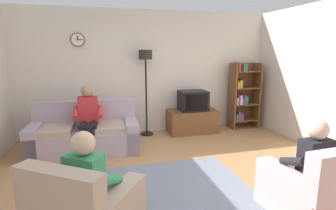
{
  "coord_description": "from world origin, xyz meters",
  "views": [
    {
      "loc": [
        -1.12,
        -3.22,
        1.83
      ],
      "look_at": [
        0.07,
        1.19,
        0.89
      ],
      "focal_mm": 28.22,
      "sensor_mm": 36.0,
      "label": 1
    }
  ],
  "objects_px": {
    "bookshelf": "(242,95)",
    "person_in_right_armchair": "(308,162)",
    "person_in_left_armchair": "(91,180)",
    "armchair_near_bookshelf": "(311,192)",
    "couch": "(85,135)",
    "tv": "(193,101)",
    "tv_stand": "(192,121)",
    "floor_lamp": "(146,69)",
    "person_on_couch": "(88,116)"
  },
  "relations": [
    {
      "from": "couch",
      "to": "person_in_left_armchair",
      "type": "distance_m",
      "value": 2.45
    },
    {
      "from": "armchair_near_bookshelf",
      "to": "person_in_left_armchair",
      "type": "height_order",
      "value": "person_in_left_armchair"
    },
    {
      "from": "tv_stand",
      "to": "bookshelf",
      "type": "relative_size",
      "value": 0.7
    },
    {
      "from": "bookshelf",
      "to": "person_in_right_armchair",
      "type": "relative_size",
      "value": 1.4
    },
    {
      "from": "couch",
      "to": "bookshelf",
      "type": "xyz_separation_m",
      "value": [
        3.59,
        0.65,
        0.49
      ]
    },
    {
      "from": "floor_lamp",
      "to": "person_in_left_armchair",
      "type": "height_order",
      "value": "floor_lamp"
    },
    {
      "from": "couch",
      "to": "armchair_near_bookshelf",
      "type": "relative_size",
      "value": 2.1
    },
    {
      "from": "couch",
      "to": "person_in_left_armchair",
      "type": "bearing_deg",
      "value": -86.25
    },
    {
      "from": "person_in_left_armchair",
      "to": "tv_stand",
      "type": "bearing_deg",
      "value": 54.53
    },
    {
      "from": "tv",
      "to": "person_on_couch",
      "type": "distance_m",
      "value": 2.33
    },
    {
      "from": "floor_lamp",
      "to": "armchair_near_bookshelf",
      "type": "xyz_separation_m",
      "value": [
        1.23,
        -3.39,
        -1.16
      ]
    },
    {
      "from": "person_on_couch",
      "to": "tv",
      "type": "bearing_deg",
      "value": 16.69
    },
    {
      "from": "floor_lamp",
      "to": "armchair_near_bookshelf",
      "type": "distance_m",
      "value": 3.79
    },
    {
      "from": "person_in_right_armchair",
      "to": "tv_stand",
      "type": "bearing_deg",
      "value": 93.37
    },
    {
      "from": "floor_lamp",
      "to": "person_in_left_armchair",
      "type": "distance_m",
      "value": 3.41
    },
    {
      "from": "person_in_right_armchair",
      "to": "floor_lamp",
      "type": "bearing_deg",
      "value": 110.32
    },
    {
      "from": "couch",
      "to": "floor_lamp",
      "type": "bearing_deg",
      "value": 28.22
    },
    {
      "from": "couch",
      "to": "person_on_couch",
      "type": "height_order",
      "value": "person_on_couch"
    },
    {
      "from": "bookshelf",
      "to": "tv_stand",
      "type": "bearing_deg",
      "value": -176.83
    },
    {
      "from": "person_in_left_armchair",
      "to": "person_on_couch",
      "type": "bearing_deg",
      "value": 92.13
    },
    {
      "from": "tv",
      "to": "person_on_couch",
      "type": "height_order",
      "value": "person_on_couch"
    },
    {
      "from": "couch",
      "to": "armchair_near_bookshelf",
      "type": "bearing_deg",
      "value": -47.28
    },
    {
      "from": "person_in_left_armchair",
      "to": "armchair_near_bookshelf",
      "type": "bearing_deg",
      "value": -6.78
    },
    {
      "from": "couch",
      "to": "tv",
      "type": "xyz_separation_m",
      "value": [
        2.31,
        0.56,
        0.42
      ]
    },
    {
      "from": "couch",
      "to": "person_on_couch",
      "type": "relative_size",
      "value": 1.56
    },
    {
      "from": "tv_stand",
      "to": "tv",
      "type": "bearing_deg",
      "value": -90.0
    },
    {
      "from": "tv_stand",
      "to": "person_in_right_armchair",
      "type": "xyz_separation_m",
      "value": [
        0.19,
        -3.2,
        0.35
      ]
    },
    {
      "from": "armchair_near_bookshelf",
      "to": "person_on_couch",
      "type": "relative_size",
      "value": 0.75
    },
    {
      "from": "armchair_near_bookshelf",
      "to": "person_in_right_armchair",
      "type": "bearing_deg",
      "value": 93.37
    },
    {
      "from": "tv",
      "to": "armchair_near_bookshelf",
      "type": "xyz_separation_m",
      "value": [
        0.19,
        -3.27,
        -0.45
      ]
    },
    {
      "from": "person_in_left_armchair",
      "to": "tv",
      "type": "bearing_deg",
      "value": 54.31
    },
    {
      "from": "bookshelf",
      "to": "person_in_right_armchair",
      "type": "bearing_deg",
      "value": -108.41
    },
    {
      "from": "person_on_couch",
      "to": "person_in_right_armchair",
      "type": "bearing_deg",
      "value": -46.01
    },
    {
      "from": "bookshelf",
      "to": "person_in_right_armchair",
      "type": "height_order",
      "value": "bookshelf"
    },
    {
      "from": "tv",
      "to": "armchair_near_bookshelf",
      "type": "relative_size",
      "value": 0.65
    },
    {
      "from": "bookshelf",
      "to": "armchair_near_bookshelf",
      "type": "bearing_deg",
      "value": -107.87
    },
    {
      "from": "bookshelf",
      "to": "floor_lamp",
      "type": "xyz_separation_m",
      "value": [
        -2.31,
        0.03,
        0.65
      ]
    },
    {
      "from": "armchair_near_bookshelf",
      "to": "person_on_couch",
      "type": "distance_m",
      "value": 3.58
    },
    {
      "from": "couch",
      "to": "person_on_couch",
      "type": "distance_m",
      "value": 0.41
    },
    {
      "from": "couch",
      "to": "tv",
      "type": "height_order",
      "value": "tv"
    },
    {
      "from": "floor_lamp",
      "to": "armchair_near_bookshelf",
      "type": "height_order",
      "value": "floor_lamp"
    },
    {
      "from": "bookshelf",
      "to": "tv",
      "type": "bearing_deg",
      "value": -175.74
    },
    {
      "from": "couch",
      "to": "person_in_left_armchair",
      "type": "height_order",
      "value": "person_in_left_armchair"
    },
    {
      "from": "person_in_left_armchair",
      "to": "person_in_right_armchair",
      "type": "xyz_separation_m",
      "value": [
        2.34,
        -0.19,
        0.0
      ]
    },
    {
      "from": "tv_stand",
      "to": "person_in_left_armchair",
      "type": "bearing_deg",
      "value": -125.47
    },
    {
      "from": "person_on_couch",
      "to": "person_in_right_armchair",
      "type": "distance_m",
      "value": 3.49
    },
    {
      "from": "armchair_near_bookshelf",
      "to": "tv",
      "type": "bearing_deg",
      "value": 93.39
    },
    {
      "from": "bookshelf",
      "to": "person_in_left_armchair",
      "type": "xyz_separation_m",
      "value": [
        -3.43,
        -3.09,
        -0.2
      ]
    },
    {
      "from": "bookshelf",
      "to": "armchair_near_bookshelf",
      "type": "height_order",
      "value": "bookshelf"
    },
    {
      "from": "person_in_left_armchair",
      "to": "person_in_right_armchair",
      "type": "bearing_deg",
      "value": -4.63
    }
  ]
}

